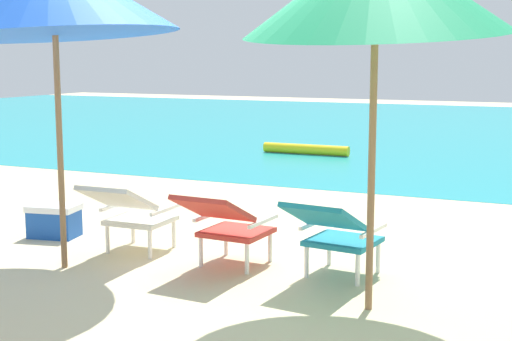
{
  "coord_description": "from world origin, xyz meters",
  "views": [
    {
      "loc": [
        2.65,
        -5.7,
        1.75
      ],
      "look_at": [
        0.0,
        0.21,
        0.75
      ],
      "focal_mm": 52.06,
      "sensor_mm": 36.0,
      "label": 1
    }
  ],
  "objects_px": {
    "lounge_chair_center": "(225,222)",
    "cooler_box": "(54,221)",
    "lounge_chair_right": "(334,230)",
    "swim_buoy": "(306,149)",
    "lounge_chair_left": "(130,210)"
  },
  "relations": [
    {
      "from": "swim_buoy",
      "to": "lounge_chair_right",
      "type": "height_order",
      "value": "lounge_chair_right"
    },
    {
      "from": "lounge_chair_center",
      "to": "lounge_chair_right",
      "type": "xyz_separation_m",
      "value": [
        0.91,
        0.07,
        0.0
      ]
    },
    {
      "from": "swim_buoy",
      "to": "cooler_box",
      "type": "relative_size",
      "value": 3.07
    },
    {
      "from": "lounge_chair_right",
      "to": "cooler_box",
      "type": "xyz_separation_m",
      "value": [
        -2.94,
        0.25,
        -0.24
      ]
    },
    {
      "from": "swim_buoy",
      "to": "lounge_chair_right",
      "type": "distance_m",
      "value": 7.58
    },
    {
      "from": "lounge_chair_center",
      "to": "swim_buoy",
      "type": "bearing_deg",
      "value": 105.19
    },
    {
      "from": "lounge_chair_center",
      "to": "cooler_box",
      "type": "xyz_separation_m",
      "value": [
        -2.03,
        0.32,
        -0.24
      ]
    },
    {
      "from": "swim_buoy",
      "to": "lounge_chair_center",
      "type": "height_order",
      "value": "lounge_chair_center"
    },
    {
      "from": "lounge_chair_right",
      "to": "cooler_box",
      "type": "relative_size",
      "value": 1.78
    },
    {
      "from": "lounge_chair_right",
      "to": "cooler_box",
      "type": "height_order",
      "value": "lounge_chair_right"
    },
    {
      "from": "lounge_chair_left",
      "to": "lounge_chair_right",
      "type": "height_order",
      "value": "same"
    },
    {
      "from": "lounge_chair_center",
      "to": "lounge_chair_right",
      "type": "bearing_deg",
      "value": 4.36
    },
    {
      "from": "lounge_chair_left",
      "to": "lounge_chair_center",
      "type": "xyz_separation_m",
      "value": [
        0.97,
        -0.06,
        0.0
      ]
    },
    {
      "from": "lounge_chair_right",
      "to": "cooler_box",
      "type": "distance_m",
      "value": 2.96
    },
    {
      "from": "lounge_chair_right",
      "to": "lounge_chair_center",
      "type": "bearing_deg",
      "value": -175.64
    }
  ]
}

